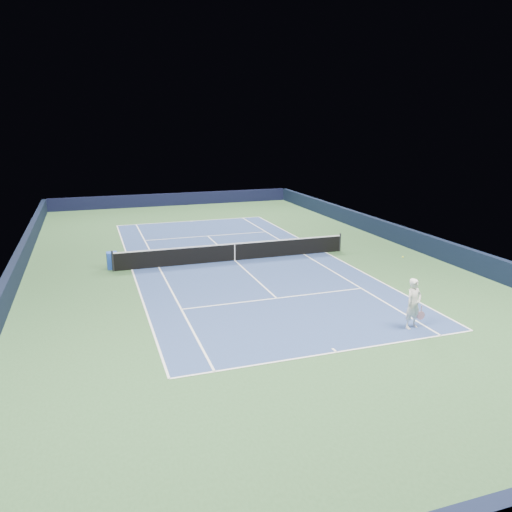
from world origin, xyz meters
name	(u,v)px	position (x,y,z in m)	size (l,w,h in m)	color
ground	(235,261)	(0.00, 0.00, 0.00)	(40.00, 40.00, 0.00)	#2D512C
wall_far	(173,199)	(0.00, 19.82, 0.55)	(22.00, 0.35, 1.10)	black
wall_right	(405,237)	(10.82, 0.00, 0.55)	(0.35, 40.00, 1.10)	black
wall_left	(16,269)	(-10.82, 0.00, 0.55)	(0.35, 40.00, 1.10)	black
court_surface	(235,260)	(0.00, 0.00, 0.00)	(10.97, 23.77, 0.01)	navy
baseline_far	(191,221)	(0.00, 11.88, 0.01)	(10.97, 0.08, 0.00)	white
baseline_near	(337,352)	(0.00, -11.88, 0.01)	(10.97, 0.08, 0.00)	white
sideline_doubles_right	(326,252)	(5.49, 0.00, 0.01)	(0.08, 23.77, 0.00)	white
sideline_doubles_left	(132,270)	(-5.49, 0.00, 0.01)	(0.08, 23.77, 0.00)	white
sideline_singles_right	(304,254)	(4.12, 0.00, 0.01)	(0.08, 23.77, 0.00)	white
sideline_singles_left	(159,267)	(-4.12, 0.00, 0.01)	(0.08, 23.77, 0.00)	white
service_line_far	(208,236)	(0.00, 6.40, 0.01)	(8.23, 0.08, 0.00)	white
service_line_near	(277,298)	(0.00, -6.40, 0.01)	(8.23, 0.08, 0.00)	white
center_service_line	(235,260)	(0.00, 0.00, 0.01)	(0.08, 12.80, 0.00)	white
center_mark_far	(191,221)	(0.00, 11.73, 0.01)	(0.08, 0.30, 0.00)	white
center_mark_near	(334,350)	(0.00, -11.73, 0.01)	(0.08, 0.30, 0.00)	white
tennis_net	(235,252)	(0.00, 0.00, 0.50)	(12.90, 0.10, 1.07)	black
sponsor_cube	(112,260)	(-6.40, 0.53, 0.44)	(0.60, 0.50, 0.87)	blue
tennis_player	(414,304)	(3.56, -10.95, 0.94)	(0.87, 1.33, 2.46)	white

